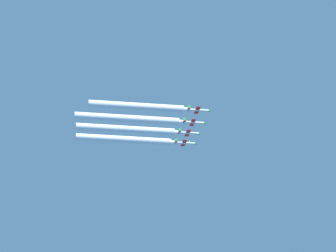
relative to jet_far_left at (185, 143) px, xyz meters
name	(u,v)px	position (x,y,z in m)	size (l,w,h in m)	color
jet_far_left	(185,143)	(0.00, 0.00, 0.00)	(7.55, 11.00, 2.64)	silver
jet_inner_left	(189,133)	(11.43, -0.11, 0.11)	(7.55, 11.00, 2.64)	silver
jet_center	(194,122)	(23.35, 0.13, 0.06)	(7.55, 11.00, 2.64)	silver
jet_inner_right	(199,110)	(36.32, -0.12, 0.17)	(7.55, 11.00, 2.64)	silver
smoke_trail_far_left	(125,140)	(0.00, -27.44, -0.03)	(3.11, 44.77, 3.11)	white
smoke_trail_inner_left	(127,129)	(11.43, -27.93, 0.08)	(3.11, 45.53, 3.11)	white
smoke_trail_center	(129,119)	(23.35, -28.62, 0.03)	(3.11, 47.39, 3.11)	white
smoke_trail_inner_right	(138,106)	(36.32, -26.31, 0.15)	(3.11, 42.28, 3.11)	white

